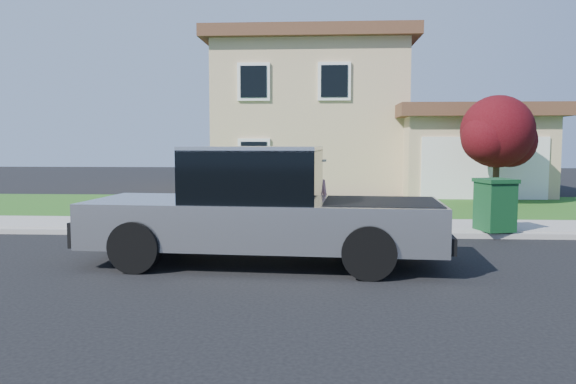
% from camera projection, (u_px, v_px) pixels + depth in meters
% --- Properties ---
extents(ground, '(80.00, 80.00, 0.00)m').
position_uv_depth(ground, '(292.00, 263.00, 10.19)').
color(ground, black).
rests_on(ground, ground).
extents(curb, '(40.00, 0.20, 0.12)m').
position_uv_depth(curb, '(342.00, 234.00, 13.01)').
color(curb, gray).
rests_on(curb, ground).
extents(sidewalk, '(40.00, 2.00, 0.15)m').
position_uv_depth(sidewalk, '(340.00, 227.00, 14.10)').
color(sidewalk, gray).
rests_on(sidewalk, ground).
extents(lawn, '(40.00, 7.00, 0.10)m').
position_uv_depth(lawn, '(336.00, 207.00, 18.58)').
color(lawn, '#154914').
rests_on(lawn, ground).
extents(house, '(14.00, 11.30, 6.85)m').
position_uv_depth(house, '(339.00, 122.00, 26.12)').
color(house, tan).
rests_on(house, ground).
extents(pickup_truck, '(6.55, 2.69, 2.11)m').
position_uv_depth(pickup_truck, '(263.00, 209.00, 10.09)').
color(pickup_truck, black).
rests_on(pickup_truck, ground).
extents(woman, '(0.73, 0.55, 1.99)m').
position_uv_depth(woman, '(314.00, 203.00, 11.42)').
color(woman, '#DA8477').
rests_on(woman, ground).
extents(ornamental_tree, '(2.66, 2.40, 3.65)m').
position_uv_depth(ornamental_tree, '(498.00, 135.00, 18.62)').
color(ornamental_tree, black).
rests_on(ornamental_tree, lawn).
extents(trash_bin, '(0.92, 1.00, 1.20)m').
position_uv_depth(trash_bin, '(495.00, 204.00, 12.93)').
color(trash_bin, '#103B1B').
rests_on(trash_bin, sidewalk).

